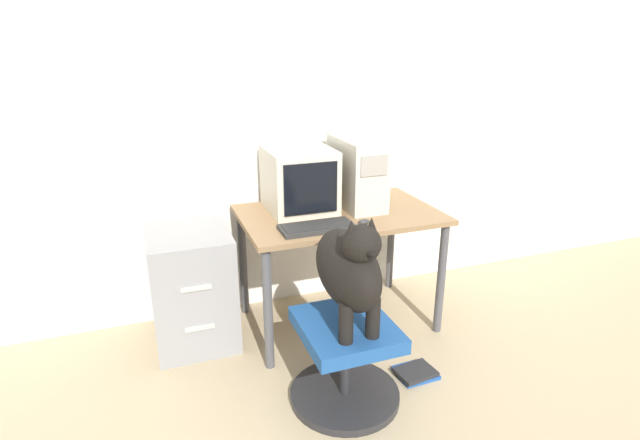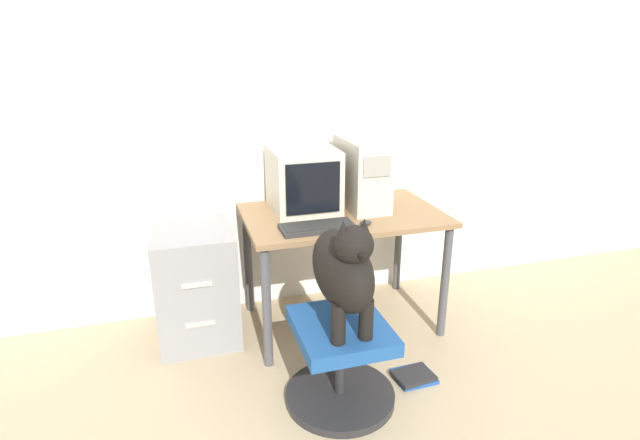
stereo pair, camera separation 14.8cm
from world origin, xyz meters
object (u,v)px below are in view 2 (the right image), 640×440
at_px(office_chair, 340,360).
at_px(dog, 344,269).
at_px(filing_cabinet, 196,283).
at_px(keyboard, 318,227).
at_px(pc_tower, 362,173).
at_px(book_stack_floor, 414,376).
at_px(crt_monitor, 303,179).

relative_size(office_chair, dog, 0.96).
bearing_deg(filing_cabinet, dog, -52.86).
xyz_separation_m(keyboard, filing_cabinet, (-0.65, 0.33, -0.40)).
xyz_separation_m(pc_tower, book_stack_floor, (0.03, -0.76, -0.92)).
height_order(crt_monitor, filing_cabinet, crt_monitor).
bearing_deg(book_stack_floor, keyboard, 132.53).
distance_m(keyboard, book_stack_floor, 0.94).
height_order(pc_tower, filing_cabinet, pc_tower).
xyz_separation_m(keyboard, book_stack_floor, (0.40, -0.44, -0.73)).
bearing_deg(crt_monitor, dog, -92.88).
height_order(pc_tower, dog, pc_tower).
bearing_deg(crt_monitor, pc_tower, -6.91).
height_order(pc_tower, book_stack_floor, pc_tower).
xyz_separation_m(office_chair, filing_cabinet, (-0.63, 0.81, 0.12)).
height_order(crt_monitor, dog, crt_monitor).
xyz_separation_m(office_chair, dog, (-0.00, -0.02, 0.50)).
relative_size(keyboard, office_chair, 0.74).
bearing_deg(pc_tower, office_chair, -116.51).
xyz_separation_m(pc_tower, filing_cabinet, (-1.02, 0.02, -0.60)).
xyz_separation_m(crt_monitor, office_chair, (-0.04, -0.84, -0.69)).
xyz_separation_m(keyboard, dog, (-0.02, -0.50, -0.02)).
distance_m(keyboard, dog, 0.50).
relative_size(crt_monitor, book_stack_floor, 1.90).
bearing_deg(dog, book_stack_floor, 7.60).
bearing_deg(office_chair, dog, -90.00).
bearing_deg(dog, crt_monitor, 87.12).
relative_size(pc_tower, dog, 0.83).
xyz_separation_m(filing_cabinet, book_stack_floor, (1.06, -0.77, -0.32)).
bearing_deg(office_chair, filing_cabinet, 127.90).
bearing_deg(pc_tower, crt_monitor, 173.09).
relative_size(crt_monitor, keyboard, 1.05).
relative_size(keyboard, dog, 0.71).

